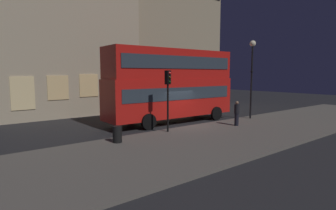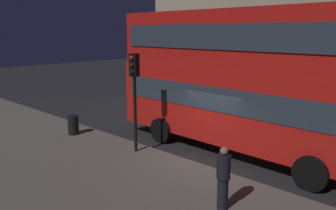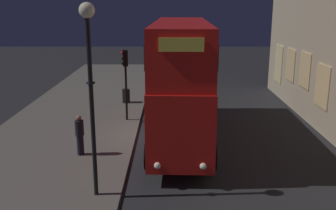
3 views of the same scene
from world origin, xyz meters
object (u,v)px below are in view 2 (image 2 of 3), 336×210
object	(u,v)px
pedestrian	(223,177)
litter_bin	(73,125)
double_decker_bus	(237,75)
traffic_light_near_kerb	(134,82)

from	to	relation	value
pedestrian	litter_bin	bearing A→B (deg)	-106.55
pedestrian	double_decker_bus	bearing A→B (deg)	-161.42
traffic_light_near_kerb	pedestrian	bearing A→B (deg)	-25.79
traffic_light_near_kerb	litter_bin	size ratio (longest dim) A/B	4.36
double_decker_bus	litter_bin	world-z (taller)	double_decker_bus
traffic_light_near_kerb	pedestrian	size ratio (longest dim) A/B	2.21
double_decker_bus	pedestrian	world-z (taller)	double_decker_bus
double_decker_bus	traffic_light_near_kerb	world-z (taller)	double_decker_bus
traffic_light_near_kerb	pedestrian	xyz separation A→B (m)	(5.02, -1.39, -1.86)
traffic_light_near_kerb	litter_bin	bearing A→B (deg)	176.23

